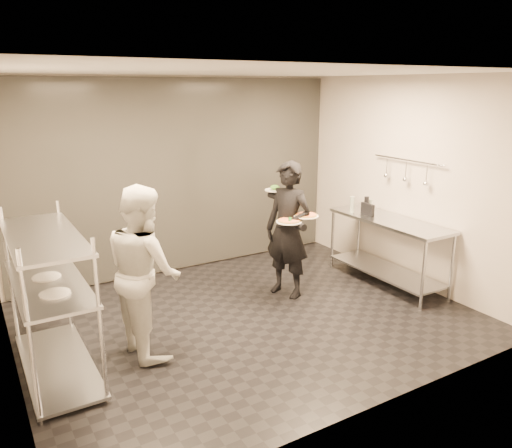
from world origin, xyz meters
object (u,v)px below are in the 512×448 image
prep_counter (388,240)px  pos_monitor (368,209)px  bottle_clear (370,205)px  waiter (288,230)px  pass_rack (50,296)px  bottle_green (352,205)px  bottle_dark (366,204)px  chef (144,270)px  pizza_plate_far (306,215)px  pizza_plate_near (289,221)px  salad_plate (275,188)px

prep_counter → pos_monitor: (-0.12, 0.30, 0.38)m
prep_counter → bottle_clear: 0.61m
waiter → pass_rack: bearing=-104.3°
bottle_green → bottle_dark: bearing=-26.3°
waiter → chef: size_ratio=1.01×
bottle_green → pizza_plate_far: bearing=-161.6°
prep_counter → waiter: size_ratio=1.02×
pos_monitor → bottle_dark: size_ratio=1.03×
pizza_plate_far → bottle_clear: size_ratio=1.79×
pizza_plate_near → salad_plate: size_ratio=1.22×
prep_counter → salad_plate: 1.74m
prep_counter → pizza_plate_far: 1.36m
prep_counter → bottle_dark: bottle_dark is taller
pass_rack → pizza_plate_far: pass_rack is taller
pizza_plate_near → bottle_dark: bearing=9.0°
pass_rack → bottle_clear: bearing=6.0°
prep_counter → waiter: (-1.39, 0.38, 0.25)m
pass_rack → salad_plate: 3.04m
chef → bottle_clear: size_ratio=10.14×
waiter → pos_monitor: 1.28m
bottle_green → salad_plate: bearing=174.6°
prep_counter → pizza_plate_far: pizza_plate_far is taller
bottle_clear → bottle_dark: (-0.09, -0.02, 0.03)m
pizza_plate_near → pos_monitor: bearing=3.8°
pass_rack → salad_plate: size_ratio=6.13×
salad_plate → bottle_clear: size_ratio=1.51×
pizza_plate_far → bottle_dark: 1.28m
pass_rack → pos_monitor: 4.23m
pass_rack → waiter: (2.94, 0.39, 0.11)m
chef → pizza_plate_near: bearing=-85.2°
salad_plate → bottle_green: salad_plate is taller
waiter → chef: waiter is taller
salad_plate → pos_monitor: (1.31, -0.35, -0.37)m
pass_rack → pizza_plate_far: bearing=3.5°
pos_monitor → pizza_plate_near: bearing=-173.0°
bottle_clear → salad_plate: bearing=172.9°
pass_rack → pos_monitor: bearing=4.2°
pos_monitor → prep_counter: bearing=-65.3°
pos_monitor → bottle_dark: 0.18m
waiter → bottle_green: bearing=75.6°
prep_counter → bottle_dark: size_ratio=7.92×
waiter → salad_plate: bearing=164.8°
pass_rack → waiter: 2.96m
pass_rack → bottle_clear: (4.41, 0.47, 0.24)m
chef → pizza_plate_far: (2.18, 0.25, 0.23)m
salad_plate → bottle_clear: 1.56m
pass_rack → pizza_plate_near: size_ratio=5.02×
pass_rack → pizza_plate_near: (2.83, 0.21, 0.28)m
pos_monitor → bottle_green: size_ratio=1.01×
pizza_plate_near → salad_plate: (0.07, 0.44, 0.32)m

